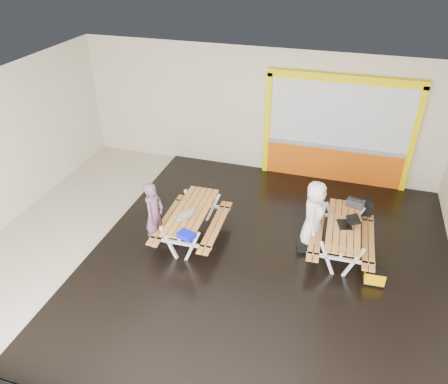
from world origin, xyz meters
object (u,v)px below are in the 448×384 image
(picnic_table_left, at_px, (192,217))
(backpack, at_px, (367,207))
(toolbox, at_px, (356,203))
(person_right, at_px, (314,215))
(person_left, at_px, (154,214))
(laptop_left, at_px, (185,215))
(blue_pouch, at_px, (186,235))
(picnic_table_right, at_px, (343,232))
(laptop_right, at_px, (348,223))
(dark_case, at_px, (306,246))
(fluke_bag, at_px, (375,277))

(picnic_table_left, relative_size, backpack, 4.84)
(toolbox, bearing_deg, person_right, -142.14)
(person_left, height_order, laptop_left, person_left)
(person_left, relative_size, person_right, 0.97)
(person_left, relative_size, blue_pouch, 4.48)
(blue_pouch, xyz_separation_m, backpack, (3.44, 2.31, -0.13))
(person_left, bearing_deg, laptop_left, -73.23)
(picnic_table_right, xyz_separation_m, laptop_left, (-3.27, -0.73, 0.24))
(laptop_right, distance_m, backpack, 1.00)
(picnic_table_right, xyz_separation_m, person_right, (-0.64, 0.13, 0.22))
(dark_case, bearing_deg, person_left, -166.48)
(picnic_table_right, height_order, laptop_right, laptop_right)
(laptop_left, xyz_separation_m, laptop_right, (3.33, 0.74, -0.01))
(backpack, relative_size, fluke_bag, 1.01)
(picnic_table_left, distance_m, backpack, 3.93)
(picnic_table_left, xyz_separation_m, dark_case, (2.52, 0.35, -0.48))
(picnic_table_right, bearing_deg, picnic_table_left, -172.01)
(dark_case, relative_size, fluke_bag, 0.97)
(blue_pouch, relative_size, toolbox, 0.82)
(person_left, xyz_separation_m, toolbox, (4.11, 1.66, 0.04))
(person_left, relative_size, laptop_left, 4.37)
(laptop_right, bearing_deg, dark_case, -171.13)
(toolbox, height_order, backpack, toolbox)
(laptop_right, xyz_separation_m, dark_case, (-0.77, -0.12, -0.71))
(picnic_table_right, relative_size, laptop_right, 3.96)
(picnic_table_right, distance_m, person_left, 4.02)
(fluke_bag, bearing_deg, blue_pouch, -170.90)
(picnic_table_left, height_order, person_right, person_right)
(laptop_right, relative_size, fluke_bag, 1.21)
(blue_pouch, bearing_deg, laptop_left, 112.83)
(toolbox, bearing_deg, backpack, 31.06)
(picnic_table_right, height_order, backpack, backpack)
(laptop_right, xyz_separation_m, toolbox, (0.12, 0.77, 0.03))
(picnic_table_left, xyz_separation_m, laptop_right, (3.30, 0.47, 0.23))
(laptop_left, bearing_deg, person_right, 18.14)
(picnic_table_left, bearing_deg, picnic_table_right, 7.99)
(picnic_table_left, height_order, fluke_bag, picnic_table_left)
(laptop_left, relative_size, toolbox, 0.84)
(laptop_left, bearing_deg, laptop_right, 12.51)
(picnic_table_left, distance_m, picnic_table_right, 3.26)
(backpack, xyz_separation_m, dark_case, (-1.15, -1.04, -0.59))
(person_right, xyz_separation_m, blue_pouch, (-2.35, -1.51, 0.03))
(fluke_bag, bearing_deg, person_left, -178.84)
(picnic_table_right, height_order, person_left, person_left)
(toolbox, bearing_deg, person_left, -158.00)
(person_right, relative_size, blue_pouch, 4.63)
(picnic_table_right, height_order, fluke_bag, picnic_table_right)
(picnic_table_left, xyz_separation_m, person_left, (-0.69, -0.43, 0.22))
(toolbox, height_order, dark_case, toolbox)
(backpack, xyz_separation_m, fluke_bag, (0.28, -1.72, -0.50))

